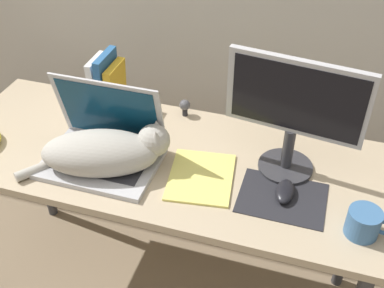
{
  "coord_description": "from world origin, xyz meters",
  "views": [
    {
      "loc": [
        0.48,
        -0.86,
        1.78
      ],
      "look_at": [
        0.12,
        0.27,
        0.84
      ],
      "focal_mm": 45.0,
      "sensor_mm": 36.0,
      "label": 1
    }
  ],
  "objects_px": {
    "cat": "(106,152)",
    "external_monitor": "(294,110)",
    "laptop": "(104,147)",
    "book_row": "(108,86)",
    "mug": "(364,223)",
    "notepad": "(201,177)",
    "webcam": "(185,106)",
    "computer_mouse": "(285,191)"
  },
  "relations": [
    {
      "from": "external_monitor",
      "to": "laptop",
      "type": "bearing_deg",
      "value": -167.02
    },
    {
      "from": "external_monitor",
      "to": "webcam",
      "type": "distance_m",
      "value": 0.49
    },
    {
      "from": "mug",
      "to": "cat",
      "type": "bearing_deg",
      "value": 177.23
    },
    {
      "from": "external_monitor",
      "to": "mug",
      "type": "xyz_separation_m",
      "value": [
        0.25,
        -0.21,
        -0.19
      ]
    },
    {
      "from": "notepad",
      "to": "mug",
      "type": "distance_m",
      "value": 0.5
    },
    {
      "from": "cat",
      "to": "computer_mouse",
      "type": "height_order",
      "value": "cat"
    },
    {
      "from": "book_row",
      "to": "laptop",
      "type": "bearing_deg",
      "value": -68.69
    },
    {
      "from": "laptop",
      "to": "webcam",
      "type": "bearing_deg",
      "value": 61.67
    },
    {
      "from": "external_monitor",
      "to": "computer_mouse",
      "type": "relative_size",
      "value": 3.96
    },
    {
      "from": "book_row",
      "to": "notepad",
      "type": "height_order",
      "value": "book_row"
    },
    {
      "from": "book_row",
      "to": "mug",
      "type": "distance_m",
      "value": 1.0
    },
    {
      "from": "book_row",
      "to": "notepad",
      "type": "relative_size",
      "value": 0.89
    },
    {
      "from": "book_row",
      "to": "mug",
      "type": "height_order",
      "value": "book_row"
    },
    {
      "from": "cat",
      "to": "computer_mouse",
      "type": "xyz_separation_m",
      "value": [
        0.57,
        0.05,
        -0.05
      ]
    },
    {
      "from": "notepad",
      "to": "webcam",
      "type": "xyz_separation_m",
      "value": [
        -0.16,
        0.32,
        0.04
      ]
    },
    {
      "from": "external_monitor",
      "to": "computer_mouse",
      "type": "bearing_deg",
      "value": -82.51
    },
    {
      "from": "cat",
      "to": "external_monitor",
      "type": "xyz_separation_m",
      "value": [
        0.55,
        0.18,
        0.16
      ]
    },
    {
      "from": "mug",
      "to": "notepad",
      "type": "bearing_deg",
      "value": 170.01
    },
    {
      "from": "external_monitor",
      "to": "mug",
      "type": "height_order",
      "value": "external_monitor"
    },
    {
      "from": "laptop",
      "to": "mug",
      "type": "xyz_separation_m",
      "value": [
        0.83,
        -0.08,
        -0.01
      ]
    },
    {
      "from": "laptop",
      "to": "webcam",
      "type": "xyz_separation_m",
      "value": [
        0.17,
        0.32,
        -0.01
      ]
    },
    {
      "from": "cat",
      "to": "mug",
      "type": "xyz_separation_m",
      "value": [
        0.8,
        -0.04,
        -0.03
      ]
    },
    {
      "from": "external_monitor",
      "to": "book_row",
      "type": "bearing_deg",
      "value": 168.95
    },
    {
      "from": "laptop",
      "to": "book_row",
      "type": "bearing_deg",
      "value": 111.31
    },
    {
      "from": "cat",
      "to": "book_row",
      "type": "height_order",
      "value": "book_row"
    },
    {
      "from": "book_row",
      "to": "cat",
      "type": "bearing_deg",
      "value": -66.39
    },
    {
      "from": "notepad",
      "to": "external_monitor",
      "type": "bearing_deg",
      "value": 27.09
    },
    {
      "from": "computer_mouse",
      "to": "mug",
      "type": "distance_m",
      "value": 0.25
    },
    {
      "from": "laptop",
      "to": "external_monitor",
      "type": "height_order",
      "value": "external_monitor"
    },
    {
      "from": "laptop",
      "to": "cat",
      "type": "xyz_separation_m",
      "value": [
        0.03,
        -0.04,
        0.02
      ]
    },
    {
      "from": "external_monitor",
      "to": "webcam",
      "type": "bearing_deg",
      "value": 154.88
    },
    {
      "from": "cat",
      "to": "webcam",
      "type": "relative_size",
      "value": 6.9
    },
    {
      "from": "notepad",
      "to": "webcam",
      "type": "bearing_deg",
      "value": 116.3
    },
    {
      "from": "mug",
      "to": "laptop",
      "type": "bearing_deg",
      "value": 174.42
    },
    {
      "from": "laptop",
      "to": "external_monitor",
      "type": "xyz_separation_m",
      "value": [
        0.58,
        0.13,
        0.18
      ]
    },
    {
      "from": "computer_mouse",
      "to": "book_row",
      "type": "distance_m",
      "value": 0.76
    },
    {
      "from": "book_row",
      "to": "webcam",
      "type": "xyz_separation_m",
      "value": [
        0.28,
        0.06,
        -0.07
      ]
    },
    {
      "from": "notepad",
      "to": "mug",
      "type": "height_order",
      "value": "mug"
    },
    {
      "from": "book_row",
      "to": "computer_mouse",
      "type": "bearing_deg",
      "value": -20.59
    },
    {
      "from": "external_monitor",
      "to": "book_row",
      "type": "relative_size",
      "value": 1.77
    },
    {
      "from": "cat",
      "to": "external_monitor",
      "type": "height_order",
      "value": "external_monitor"
    },
    {
      "from": "computer_mouse",
      "to": "book_row",
      "type": "relative_size",
      "value": 0.45
    }
  ]
}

